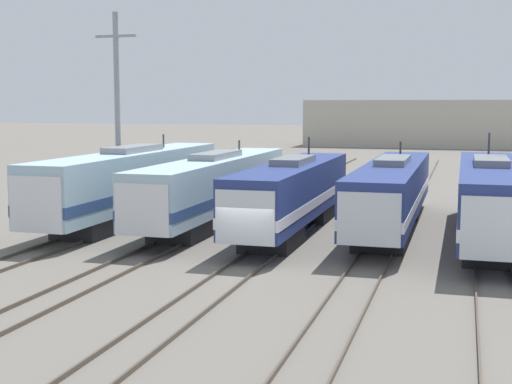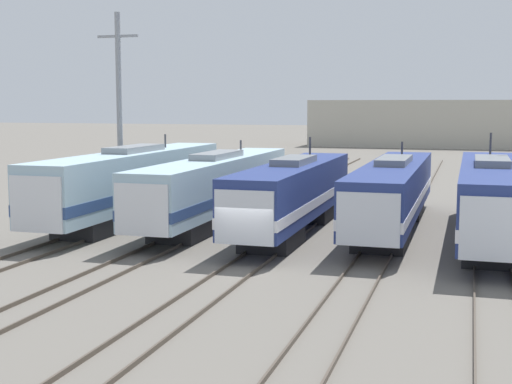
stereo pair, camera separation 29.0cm
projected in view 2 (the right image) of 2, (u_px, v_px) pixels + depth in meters
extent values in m
plane|color=#666059|center=(246.00, 266.00, 29.90)|extent=(400.00, 400.00, 0.00)
cube|color=#4C4238|center=(28.00, 249.00, 32.93)|extent=(0.07, 120.00, 0.15)
cube|color=#4C4238|center=(55.00, 251.00, 32.52)|extent=(0.07, 120.00, 0.15)
cube|color=#4C4238|center=(125.00, 256.00, 31.52)|extent=(0.07, 120.00, 0.15)
cube|color=#4C4238|center=(154.00, 258.00, 31.10)|extent=(0.07, 120.00, 0.15)
cube|color=#4C4238|center=(230.00, 263.00, 30.10)|extent=(0.07, 120.00, 0.15)
cube|color=#4C4238|center=(263.00, 265.00, 29.69)|extent=(0.07, 120.00, 0.15)
cube|color=#4C4238|center=(346.00, 271.00, 28.68)|extent=(0.07, 120.00, 0.15)
cube|color=#4C4238|center=(382.00, 273.00, 28.27)|extent=(0.07, 120.00, 0.15)
cube|color=#4C4238|center=(474.00, 279.00, 27.26)|extent=(0.07, 120.00, 0.15)
cube|color=#232326|center=(93.00, 225.00, 37.15)|extent=(2.48, 4.37, 0.95)
cube|color=#232326|center=(170.00, 201.00, 46.57)|extent=(2.48, 4.37, 0.95)
cube|color=#9EBCCC|center=(135.00, 178.00, 41.62)|extent=(2.92, 19.84, 3.05)
cube|color=navy|center=(135.00, 188.00, 41.69)|extent=(2.96, 19.88, 0.55)
cube|color=silver|center=(46.00, 202.00, 32.97)|extent=(2.68, 1.77, 2.59)
cube|color=black|center=(36.00, 192.00, 32.13)|extent=(2.28, 0.08, 0.73)
cube|color=gray|center=(135.00, 149.00, 41.41)|extent=(1.60, 4.96, 0.35)
cylinder|color=#38383D|center=(165.00, 141.00, 45.53)|extent=(0.12, 0.12, 0.85)
cube|color=#232326|center=(185.00, 228.00, 36.24)|extent=(2.40, 4.31, 0.95)
cube|color=#232326|center=(244.00, 203.00, 45.56)|extent=(2.40, 4.31, 0.95)
cube|color=#9EBCCC|center=(217.00, 182.00, 40.67)|extent=(2.82, 19.61, 2.75)
cube|color=navy|center=(218.00, 192.00, 40.74)|extent=(2.86, 19.65, 0.49)
cube|color=silver|center=(151.00, 207.00, 32.33)|extent=(2.59, 2.19, 2.34)
cube|color=black|center=(141.00, 198.00, 31.30)|extent=(2.21, 0.08, 0.65)
cube|color=gray|center=(217.00, 155.00, 40.48)|extent=(1.55, 4.90, 0.35)
cylinder|color=#38383D|center=(241.00, 147.00, 44.55)|extent=(0.12, 0.12, 0.82)
cube|color=black|center=(272.00, 238.00, 33.69)|extent=(2.37, 3.79, 0.95)
cube|color=black|center=(311.00, 212.00, 41.87)|extent=(2.37, 3.79, 0.95)
cube|color=navy|center=(294.00, 189.00, 37.56)|extent=(2.79, 17.22, 2.69)
cube|color=silver|center=(294.00, 199.00, 37.62)|extent=(2.83, 17.26, 0.48)
cube|color=silver|center=(252.00, 214.00, 30.43)|extent=(2.56, 2.38, 2.29)
cube|color=black|center=(244.00, 206.00, 29.32)|extent=(2.18, 0.08, 0.64)
cube|color=slate|center=(294.00, 160.00, 37.37)|extent=(1.53, 4.31, 0.35)
cylinder|color=#38383D|center=(310.00, 148.00, 40.91)|extent=(0.12, 0.12, 1.24)
cube|color=black|center=(382.00, 236.00, 33.97)|extent=(2.41, 4.33, 0.95)
cube|color=black|center=(401.00, 208.00, 43.31)|extent=(2.41, 4.33, 0.95)
cube|color=navy|center=(394.00, 188.00, 38.42)|extent=(2.84, 19.67, 2.62)
cube|color=silver|center=(393.00, 197.00, 38.48)|extent=(2.88, 19.71, 0.47)
cube|color=silver|center=(372.00, 216.00, 30.12)|extent=(2.61, 2.35, 2.23)
cube|color=black|center=(368.00, 208.00, 29.02)|extent=(2.22, 0.08, 0.62)
cube|color=slate|center=(394.00, 160.00, 38.24)|extent=(1.56, 4.92, 0.35)
cylinder|color=#38383D|center=(402.00, 150.00, 42.31)|extent=(0.12, 0.12, 0.97)
cube|color=black|center=(492.00, 250.00, 30.92)|extent=(2.47, 4.14, 0.95)
cube|color=black|center=(487.00, 217.00, 39.87)|extent=(2.47, 4.14, 0.95)
cube|color=navy|center=(491.00, 193.00, 35.16)|extent=(2.91, 18.84, 2.85)
cube|color=silver|center=(490.00, 205.00, 35.23)|extent=(2.95, 18.88, 0.51)
cube|color=silver|center=(496.00, 226.00, 26.95)|extent=(2.68, 1.70, 2.42)
cube|color=black|center=(497.00, 215.00, 26.15)|extent=(2.27, 0.08, 0.68)
cube|color=slate|center=(492.00, 161.00, 34.97)|extent=(1.60, 4.71, 0.35)
cylinder|color=#38383D|center=(490.00, 146.00, 38.84)|extent=(0.12, 0.12, 1.41)
cylinder|color=gray|center=(119.00, 112.00, 45.67)|extent=(0.36, 0.36, 12.53)
cube|color=gray|center=(118.00, 36.00, 45.09)|extent=(2.79, 0.16, 0.16)
cube|color=#B2AD9E|center=(436.00, 123.00, 115.33)|extent=(39.19, 15.05, 7.41)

